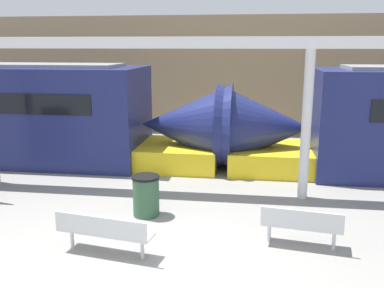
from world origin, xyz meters
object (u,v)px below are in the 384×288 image
object	(u,v)px
trash_bin	(146,196)
bench_far	(302,224)
bench_near	(103,230)
support_column_near	(306,126)

from	to	relation	value
trash_bin	bench_far	bearing A→B (deg)	-19.22
bench_near	trash_bin	xyz separation A→B (m)	(0.30, 1.97, -0.03)
bench_near	bench_far	world-z (taller)	same
support_column_near	trash_bin	bearing A→B (deg)	-155.40
bench_near	bench_far	xyz separation A→B (m)	(3.60, 0.82, -0.00)
bench_near	trash_bin	world-z (taller)	trash_bin
bench_far	trash_bin	bearing A→B (deg)	169.39
trash_bin	support_column_near	distance (m)	4.23
bench_far	support_column_near	bearing A→B (deg)	92.03
bench_far	bench_near	bearing A→B (deg)	-158.55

